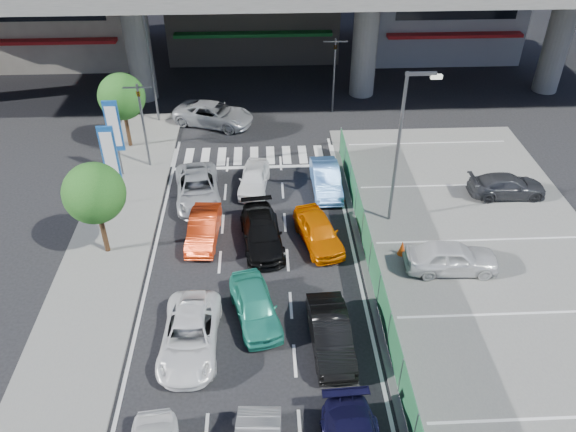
{
  "coord_description": "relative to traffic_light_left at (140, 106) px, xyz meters",
  "views": [
    {
      "loc": [
        0.67,
        -17.25,
        17.22
      ],
      "look_at": [
        1.66,
        3.95,
        1.89
      ],
      "focal_mm": 35.0,
      "sensor_mm": 36.0,
      "label": 1
    }
  ],
  "objects": [
    {
      "name": "traffic_cone",
      "position": [
        13.24,
        -8.88,
        -3.49
      ],
      "size": [
        0.48,
        0.48,
        0.76
      ],
      "primitive_type": "cone",
      "rotation": [
        0.0,
        0.0,
        0.24
      ],
      "color": "#CF410B",
      "rests_on": "parking_lot"
    },
    {
      "name": "hatch_black_mid_right",
      "position": [
        9.23,
        -14.32,
        -3.25
      ],
      "size": [
        1.67,
        4.26,
        1.38
      ],
      "primitive_type": "imported",
      "rotation": [
        0.0,
        0.0,
        0.05
      ],
      "color": "black",
      "rests_on": "ground"
    },
    {
      "name": "crossing_wagon_silver",
      "position": [
        3.51,
        5.43,
        -3.2
      ],
      "size": [
        5.85,
        4.17,
        1.48
      ],
      "primitive_type": "imported",
      "rotation": [
        0.0,
        0.0,
        1.21
      ],
      "color": "#9DA0A5",
      "rests_on": "ground"
    },
    {
      "name": "taxi_orange_left",
      "position": [
        3.76,
        -7.19,
        -3.3
      ],
      "size": [
        1.59,
        3.96,
        1.28
      ],
      "primitive_type": "imported",
      "rotation": [
        0.0,
        0.0,
        -0.06
      ],
      "color": "#F63911",
      "rests_on": "ground"
    },
    {
      "name": "signboard_far",
      "position": [
        -1.4,
        -1.01,
        -0.87
      ],
      "size": [
        0.8,
        0.14,
        4.7
      ],
      "color": "#595B60",
      "rests_on": "ground"
    },
    {
      "name": "sedan_black_mid",
      "position": [
        6.61,
        -7.68,
        -3.27
      ],
      "size": [
        2.37,
        4.76,
        1.33
      ],
      "primitive_type": "imported",
      "rotation": [
        0.0,
        0.0,
        0.11
      ],
      "color": "black",
      "rests_on": "ground"
    },
    {
      "name": "signboard_near",
      "position": [
        -1.0,
        -4.01,
        -0.87
      ],
      "size": [
        0.8,
        0.14,
        4.7
      ],
      "color": "#595B60",
      "rests_on": "ground"
    },
    {
      "name": "tree_far",
      "position": [
        -1.6,
        2.5,
        -0.55
      ],
      "size": [
        2.8,
        2.8,
        4.8
      ],
      "color": "#382314",
      "rests_on": "ground"
    },
    {
      "name": "wagon_silver_front_left",
      "position": [
        3.18,
        -3.65,
        -3.25
      ],
      "size": [
        2.91,
        5.22,
        1.38
      ],
      "primitive_type": "imported",
      "rotation": [
        0.0,
        0.0,
        0.13
      ],
      "color": "#A8ABB1",
      "rests_on": "ground"
    },
    {
      "name": "taxi_orange_right",
      "position": [
        9.36,
        -7.72,
        -3.25
      ],
      "size": [
        2.58,
        4.33,
        1.38
      ],
      "primitive_type": "imported",
      "rotation": [
        0.0,
        0.0,
        0.25
      ],
      "color": "#D86000",
      "rests_on": "ground"
    },
    {
      "name": "sedan_white_front_mid",
      "position": [
        6.22,
        -2.65,
        -3.29
      ],
      "size": [
        1.97,
        3.93,
        1.28
      ],
      "primitive_type": "imported",
      "rotation": [
        0.0,
        0.0,
        -0.12
      ],
      "color": "white",
      "rests_on": "ground"
    },
    {
      "name": "parked_sedan_white",
      "position": [
        15.22,
        -10.08,
        -3.15
      ],
      "size": [
        4.3,
        1.86,
        1.45
      ],
      "primitive_type": "imported",
      "rotation": [
        0.0,
        0.0,
        1.53
      ],
      "color": "silver",
      "rests_on": "parking_lot"
    },
    {
      "name": "parked_sedan_dgrey",
      "position": [
        20.02,
        -4.12,
        -3.27
      ],
      "size": [
        4.22,
        1.74,
        1.22
      ],
      "primitive_type": "imported",
      "rotation": [
        0.0,
        0.0,
        1.56
      ],
      "color": "#313236",
      "rests_on": "parking_lot"
    },
    {
      "name": "kei_truck_front_right",
      "position": [
        10.21,
        -3.02,
        -3.25
      ],
      "size": [
        1.55,
        4.22,
        1.38
      ],
      "primitive_type": "imported",
      "rotation": [
        0.0,
        0.0,
        0.02
      ],
      "color": "#4A7ECA",
      "rests_on": "ground"
    },
    {
      "name": "sedan_white_mid_left",
      "position": [
        3.75,
        -14.12,
        -3.28
      ],
      "size": [
        2.25,
        4.75,
        1.31
      ],
      "primitive_type": "imported",
      "rotation": [
        0.0,
        0.0,
        -0.02
      ],
      "color": "white",
      "rests_on": "ground"
    },
    {
      "name": "taxi_teal_mid",
      "position": [
        6.29,
        -12.64,
        -3.25
      ],
      "size": [
        2.53,
        4.32,
        1.38
      ],
      "primitive_type": "imported",
      "rotation": [
        0.0,
        0.0,
        0.23
      ],
      "color": "teal",
      "rests_on": "ground"
    },
    {
      "name": "sidewalk_left",
      "position": [
        -0.8,
        -8.0,
        -3.88
      ],
      "size": [
        4.0,
        30.0,
        0.12
      ],
      "primitive_type": "cube",
      "color": "#60615E",
      "rests_on": "ground"
    },
    {
      "name": "tree_near",
      "position": [
        -0.8,
        -8.0,
        -0.55
      ],
      "size": [
        2.8,
        2.8,
        4.8
      ],
      "color": "#382314",
      "rests_on": "ground"
    },
    {
      "name": "traffic_light_right",
      "position": [
        11.7,
        7.0,
        0.0
      ],
      "size": [
        1.6,
        1.24,
        5.2
      ],
      "color": "#595B60",
      "rests_on": "ground"
    },
    {
      "name": "parking_lot",
      "position": [
        17.2,
        -10.0,
        -3.91
      ],
      "size": [
        12.0,
        28.0,
        0.06
      ],
      "primitive_type": "cube",
      "color": "#60615E",
      "rests_on": "ground"
    },
    {
      "name": "fence_run",
      "position": [
        11.5,
        -11.0,
        -3.04
      ],
      "size": [
        0.16,
        22.0,
        1.8
      ],
      "primitive_type": null,
      "color": "#1E5A34",
      "rests_on": "ground"
    },
    {
      "name": "ground",
      "position": [
        6.2,
        -12.0,
        -3.94
      ],
      "size": [
        120.0,
        120.0,
        0.0
      ],
      "primitive_type": "plane",
      "color": "black",
      "rests_on": "ground"
    },
    {
      "name": "street_lamp_left",
      "position": [
        -0.13,
        6.0,
        0.83
      ],
      "size": [
        1.65,
        0.22,
        8.0
      ],
      "color": "#595B60",
      "rests_on": "ground"
    },
    {
      "name": "street_lamp_right",
      "position": [
        13.37,
        -6.0,
        0.83
      ],
      "size": [
        1.65,
        0.22,
        8.0
      ],
      "color": "#595B60",
      "rests_on": "ground"
    },
    {
      "name": "traffic_light_left",
      "position": [
        0.0,
        0.0,
        0.0
      ],
      "size": [
        1.6,
        1.24,
        5.2
      ],
      "color": "#595B60",
      "rests_on": "ground"
    }
  ]
}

